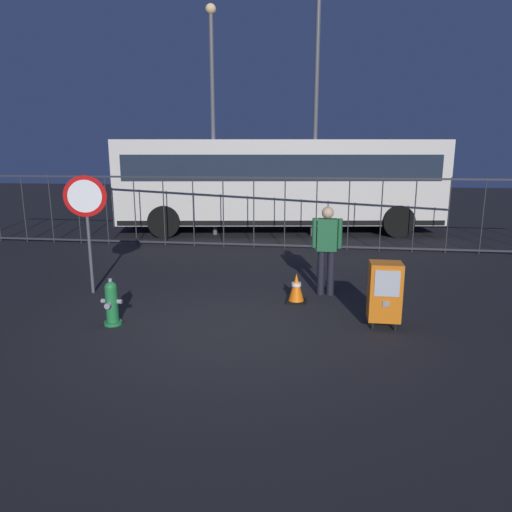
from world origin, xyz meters
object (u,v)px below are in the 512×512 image
Objects in this scene: newspaper_box_primary at (385,291)px; street_light_near_right at (213,106)px; pedestrian at (327,246)px; fire_hydrant at (112,303)px; traffic_cone at (296,288)px; bus_near at (280,180)px; street_light_near_left at (317,82)px; stop_sign at (86,210)px.

street_light_near_right is (-4.36, 7.65, 3.43)m from newspaper_box_primary.
street_light_near_right is at bearing 119.79° from pedestrian.
traffic_cone is at bearing 28.27° from fire_hydrant.
bus_near is at bearing 78.68° from fire_hydrant.
pedestrian is 7.26m from street_light_near_left.
pedestrian is at bearing 31.33° from fire_hydrant.
bus_near is at bearing 142.35° from street_light_near_left.
newspaper_box_primary is 5.49m from stop_sign.
pedestrian is 3.15× the size of traffic_cone.
newspaper_box_primary is at bearing -81.19° from street_light_near_left.
pedestrian is (4.42, 0.48, -0.65)m from stop_sign.
fire_hydrant is at bearing -54.32° from stop_sign.
bus_near is at bearing 97.20° from traffic_cone.
traffic_cone is at bearing -0.53° from stop_sign.
traffic_cone is (-1.39, 1.03, -0.31)m from newspaper_box_primary.
pedestrian is at bearing -60.21° from street_light_near_right.
stop_sign is 4.21× the size of traffic_cone.
fire_hydrant is 8.90m from street_light_near_right.
street_light_near_left is at bearing 58.68° from stop_sign.
fire_hydrant is at bearing -151.73° from traffic_cone.
fire_hydrant is 1.41× the size of traffic_cone.
newspaper_box_primary is 9.45m from street_light_near_right.
street_light_near_left is 3.22m from street_light_near_right.
pedestrian is (3.32, 2.02, 0.60)m from fire_hydrant.
traffic_cone is (3.90, -0.04, -1.34)m from stop_sign.
street_light_near_left reaches higher than fire_hydrant.
stop_sign is at bearing 179.47° from traffic_cone.
street_light_near_left is (-0.34, 6.23, 3.71)m from pedestrian.
fire_hydrant is 9.77m from street_light_near_left.
fire_hydrant is 4.22m from newspaper_box_primary.
newspaper_box_primary is (4.18, 0.47, 0.22)m from fire_hydrant.
street_light_near_right is at bearing 81.94° from stop_sign.
street_light_near_right reaches higher than bus_near.
bus_near is at bearing 101.81° from pedestrian.
traffic_cone is at bearing -90.97° from bus_near.
traffic_cone is 0.06× the size of street_light_near_left.
stop_sign is at bearing -121.32° from street_light_near_left.
bus_near is 1.32× the size of street_light_near_left.
fire_hydrant is 3.93m from pedestrian.
bus_near is (2.93, 7.60, 0.11)m from stop_sign.
traffic_cone is at bearing -135.38° from pedestrian.
pedestrian is 1.01m from traffic_cone.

